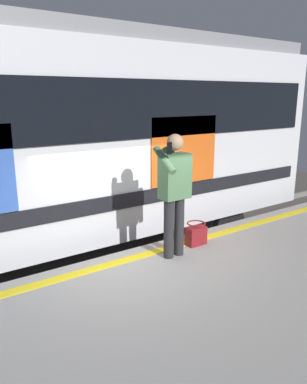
% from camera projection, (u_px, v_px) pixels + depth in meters
% --- Properties ---
extents(ground_plane, '(23.90, 23.90, 0.00)m').
position_uv_depth(ground_plane, '(134.00, 313.00, 5.82)').
color(ground_plane, '#4C4742').
extents(platform, '(15.62, 3.87, 1.08)m').
position_uv_depth(platform, '(225.00, 351.00, 4.14)').
color(platform, gray).
rests_on(platform, ground).
extents(safety_line, '(15.31, 0.16, 0.01)m').
position_uv_depth(safety_line, '(144.00, 255.00, 5.31)').
color(safety_line, yellow).
rests_on(safety_line, platform).
extents(track_rail_near, '(20.31, 0.08, 0.16)m').
position_uv_depth(track_rail_near, '(97.00, 277.00, 6.79)').
color(track_rail_near, slate).
rests_on(track_rail_near, ground).
extents(track_rail_far, '(20.31, 0.08, 0.16)m').
position_uv_depth(track_rail_far, '(67.00, 251.00, 7.93)').
color(track_rail_far, slate).
rests_on(track_rail_far, ground).
extents(train_carriage, '(10.07, 2.88, 4.17)m').
position_uv_depth(train_carriage, '(54.00, 134.00, 6.52)').
color(train_carriage, silver).
rests_on(train_carriage, ground).
extents(passenger, '(0.57, 0.55, 1.71)m').
position_uv_depth(passenger, '(174.00, 186.00, 5.05)').
color(passenger, '#262628').
rests_on(passenger, platform).
extents(handbag, '(0.31, 0.28, 0.35)m').
position_uv_depth(handbag, '(196.00, 235.00, 5.65)').
color(handbag, maroon).
rests_on(handbag, platform).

